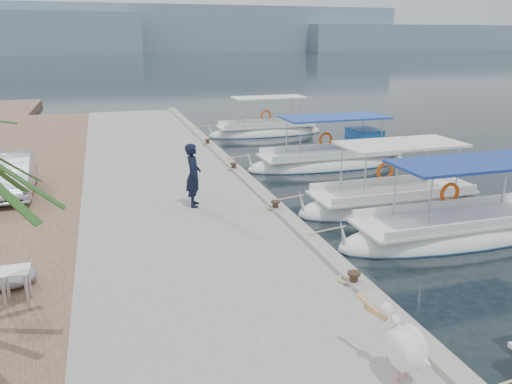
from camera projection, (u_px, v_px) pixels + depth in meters
ground at (305, 244)px, 13.96m from camera, size 400.00×400.00×0.00m
concrete_quay at (172, 194)px, 17.61m from camera, size 6.00×40.00×0.50m
quay_curb at (247, 179)px, 18.30m from camera, size 0.44×40.00×0.12m
cobblestone_strip at (18, 207)px, 16.21m from camera, size 4.00×40.00×0.50m
distant_hills at (184, 33)px, 204.03m from camera, size 330.00×60.00×18.00m
fishing_caique_b at (460, 233)px, 14.42m from camera, size 7.84×2.18×2.83m
fishing_caique_c at (391, 204)px, 16.89m from camera, size 6.81×2.18×2.83m
fishing_caique_d at (331, 162)px, 22.43m from camera, size 7.69×2.24×2.83m
fishing_caique_e at (266, 133)px, 29.67m from camera, size 7.02×2.00×2.83m
mooring_bollards at (275, 205)px, 15.03m from camera, size 0.28×20.28×0.33m
pelican at (403, 345)px, 7.52m from camera, size 0.71×1.44×1.12m
fisherman at (193, 175)px, 15.29m from camera, size 0.60×0.80×1.98m
parked_car at (10, 175)px, 16.60m from camera, size 1.52×4.00×1.30m
tarp_bundle at (9, 277)px, 10.48m from camera, size 1.10×0.90×0.40m
folding_table at (16, 279)px, 9.69m from camera, size 0.55×0.55×0.73m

